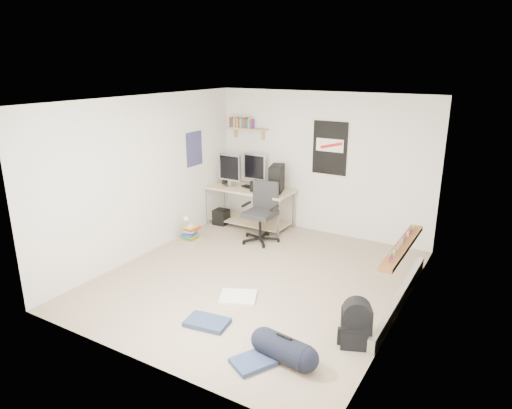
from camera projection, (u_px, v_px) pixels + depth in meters
The scene contains 26 objects.
floor at pixel (256, 278), 6.55m from camera, with size 4.00×4.50×0.01m, color gray.
ceiling at pixel (257, 100), 5.80m from camera, with size 4.00×4.50×0.01m, color white.
back_wall at pixel (321, 164), 8.02m from camera, with size 4.00×0.01×2.50m, color silver.
left_wall at pixel (146, 177), 7.15m from camera, with size 0.01×4.50×2.50m, color silver.
right_wall at pixel (408, 219), 5.20m from camera, with size 0.01×4.50×2.50m, color silver.
desk at pixel (249, 207), 8.54m from camera, with size 1.67×0.73×0.76m, color tan.
monitor_left at pixel (230, 173), 8.42m from camera, with size 0.45×0.11×0.49m, color #A1A1A6.
monitor_right at pixel (255, 172), 8.48m from camera, with size 0.44×0.11×0.49m, color #949498.
pc_tower at pixel (277, 178), 8.06m from camera, with size 0.21×0.45×0.47m, color black.
keyboard at pixel (251, 187), 8.35m from camera, with size 0.38×0.13×0.02m, color black.
speaker_left at pixel (225, 180), 8.61m from camera, with size 0.08×0.08×0.16m, color black.
speaker_right at pixel (253, 186), 8.10m from camera, with size 0.09×0.09×0.18m, color black.
office_chair at pixel (260, 214), 7.75m from camera, with size 0.68×0.68×1.04m, color #252427.
wall_shelf at pixel (248, 129), 8.48m from camera, with size 0.80×0.22×0.24m, color tan.
poster_back_wall at pixel (330, 148), 7.84m from camera, with size 0.62×0.03×0.92m, color black.
poster_left_wall at pixel (194, 149), 8.05m from camera, with size 0.02×0.42×0.60m, color navy.
window at pixel (411, 195), 5.41m from camera, with size 0.10×1.50×1.26m, color brown.
baseboard_heater at pixel (400, 298), 5.82m from camera, with size 0.08×2.50×0.18m, color #B7B2A8.
backpack at pixel (356, 328), 4.95m from camera, with size 0.33×0.26×0.44m, color black.
duffel_bag at pixel (284, 349), 4.70m from camera, with size 0.27×0.27×0.54m, color black.
tshirt at pixel (238, 297), 5.97m from camera, with size 0.47×0.39×0.04m, color silver.
jeans_a at pixel (207, 322), 5.38m from camera, with size 0.50×0.32×0.05m, color navy.
jeans_b at pixel (253, 362), 4.68m from camera, with size 0.42×0.31×0.05m, color navy.
book_stack at pixel (190, 231), 7.93m from camera, with size 0.46×0.38×0.31m, color brown.
desk_lamp at pixel (190, 219), 7.83m from camera, with size 0.11×0.19×0.19m, color silver.
subwoofer at pixel (221, 217), 8.70m from camera, with size 0.26×0.26×0.29m, color black.
Camera 1 is at (3.01, -5.11, 2.96)m, focal length 32.00 mm.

